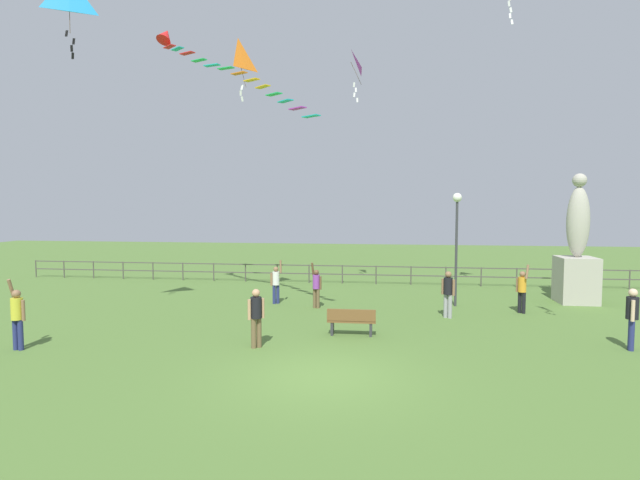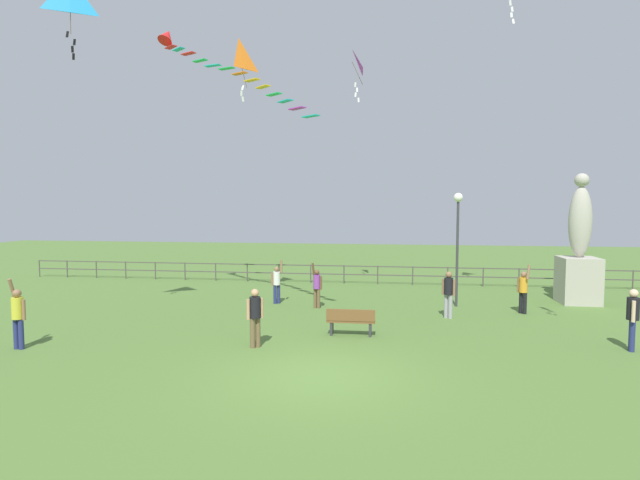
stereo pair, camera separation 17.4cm
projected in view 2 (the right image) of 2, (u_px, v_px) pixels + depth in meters
ground_plane at (320, 376)px, 11.81m from camera, size 80.00×80.00×0.00m
statue_monument at (579, 259)px, 20.47m from camera, size 1.47×1.47×5.34m
lamppost at (458, 224)px, 19.72m from camera, size 0.36×0.36×4.53m
park_bench at (351, 321)px, 15.44m from camera, size 1.50×0.43×0.85m
person_0 at (633, 316)px, 13.80m from camera, size 0.32×0.50×1.74m
person_1 at (523, 289)px, 18.56m from camera, size 0.42×0.44×1.86m
person_2 at (448, 291)px, 17.80m from camera, size 0.45×0.31×1.69m
person_3 at (277, 282)px, 20.46m from camera, size 0.47×0.28×1.80m
person_4 at (18, 314)px, 13.98m from camera, size 0.52×0.36×2.00m
person_5 at (255, 314)px, 14.14m from camera, size 0.42×0.35×1.68m
person_6 at (317, 285)px, 19.56m from camera, size 0.45×0.36×1.79m
kite_2 at (352, 63)px, 22.11m from camera, size 0.76×1.11×2.27m
kite_4 at (239, 57)px, 19.33m from camera, size 0.87×0.98×2.43m
streamer_kite at (181, 44)px, 19.92m from camera, size 7.37×4.91×4.54m
waterfront_railing at (350, 271)px, 25.65m from camera, size 36.04×0.06×0.95m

